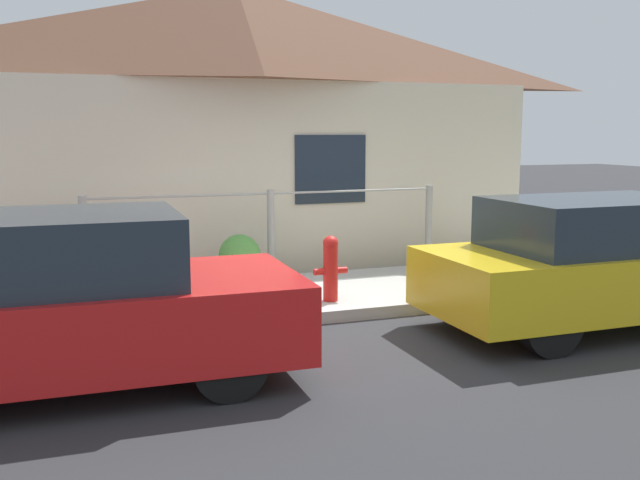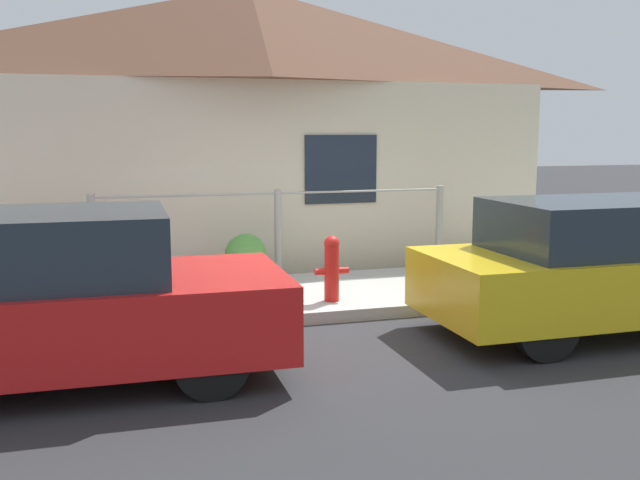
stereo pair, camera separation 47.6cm
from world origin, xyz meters
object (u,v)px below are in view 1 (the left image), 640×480
at_px(potted_plant_near_hydrant, 240,256).
at_px(car_left, 62,303).
at_px(fire_hydrant, 331,267).
at_px(car_right, 604,263).
at_px(potted_plant_by_fence, 33,270).

bearing_deg(potted_plant_near_hydrant, car_left, -127.51).
xyz_separation_m(fire_hydrant, potted_plant_near_hydrant, (-0.78, 1.27, -0.04)).
xyz_separation_m(car_left, potted_plant_near_hydrant, (2.18, 2.84, -0.21)).
relative_size(fire_hydrant, potted_plant_near_hydrant, 1.19).
height_order(car_left, car_right, car_left).
height_order(car_right, fire_hydrant, car_right).
bearing_deg(car_right, potted_plant_near_hydrant, 139.78).
relative_size(potted_plant_near_hydrant, potted_plant_by_fence, 1.00).
height_order(potted_plant_near_hydrant, potted_plant_by_fence, potted_plant_near_hydrant).
bearing_deg(potted_plant_by_fence, car_right, -25.65).
bearing_deg(car_left, potted_plant_by_fence, 97.47).
distance_m(car_left, car_right, 5.54).
height_order(fire_hydrant, potted_plant_near_hydrant, fire_hydrant).
height_order(car_right, potted_plant_by_fence, car_right).
bearing_deg(fire_hydrant, potted_plant_by_fence, 159.25).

